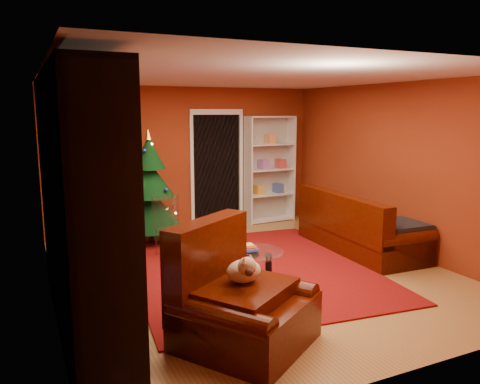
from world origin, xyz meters
name	(u,v)px	position (x,y,z in m)	size (l,w,h in m)	color
floor	(252,274)	(0.00, 0.00, -0.03)	(5.00, 5.50, 0.05)	olive
ceiling	(253,74)	(0.00, 0.00, 2.62)	(5.00, 5.50, 0.05)	silver
wall_back	(186,159)	(0.00, 2.77, 1.30)	(5.00, 0.05, 2.60)	maroon
wall_left	(45,192)	(-2.52, 0.00, 1.30)	(0.05, 5.50, 2.60)	maroon
wall_right	(400,168)	(2.52, 0.00, 1.30)	(0.05, 5.50, 2.60)	maroon
doorway	(217,171)	(0.60, 2.73, 1.05)	(1.06, 0.60, 2.16)	black
rug	(250,269)	(0.02, 0.09, 0.01)	(3.14, 3.66, 0.02)	maroon
media_unit	(78,206)	(-2.27, -0.77, 1.27)	(0.51, 3.30, 2.53)	black
christmas_tree	(150,188)	(-0.86, 2.09, 0.92)	(1.06, 1.06, 1.89)	black
gift_box_green	(190,238)	(-0.35, 1.56, 0.13)	(0.27, 0.27, 0.27)	#347437
gift_box_red	(137,229)	(-0.98, 2.59, 0.11)	(0.22, 0.22, 0.22)	maroon
white_bookshelf	(270,170)	(1.66, 2.57, 1.03)	(0.98, 0.35, 2.13)	white
armchair	(246,297)	(-0.94, -1.74, 0.47)	(1.19, 1.19, 0.93)	#330B02
dog	(244,271)	(-0.92, -1.67, 0.69)	(0.40, 0.30, 0.30)	beige
sofa	(362,221)	(2.02, 0.22, 0.47)	(2.19, 0.99, 0.94)	#330B02
coffee_table	(251,267)	(-0.20, -0.35, 0.22)	(0.83, 0.83, 0.52)	gray
acrylic_chair	(171,230)	(-0.79, 1.13, 0.42)	(0.43, 0.46, 0.83)	#66605B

